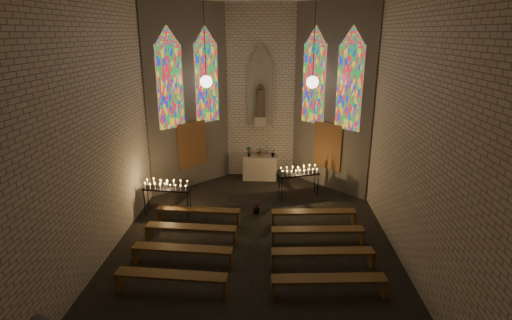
# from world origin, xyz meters

# --- Properties ---
(floor) EXTENTS (12.00, 12.00, 0.00)m
(floor) POSITION_xyz_m (0.00, 0.00, 0.00)
(floor) COLOR black
(floor) RESTS_ON ground
(room) EXTENTS (8.22, 12.43, 7.00)m
(room) POSITION_xyz_m (-0.00, 3.37, 3.72)
(room) COLOR beige
(room) RESTS_ON ground
(altar) EXTENTS (1.40, 0.60, 1.00)m
(altar) POSITION_xyz_m (0.00, 5.45, 0.50)
(altar) COLOR beige
(altar) RESTS_ON ground
(flower_vase_left) EXTENTS (0.24, 0.16, 0.44)m
(flower_vase_left) POSITION_xyz_m (-0.46, 5.37, 1.22)
(flower_vase_left) COLOR #4C723F
(flower_vase_left) RESTS_ON altar
(flower_vase_center) EXTENTS (0.41, 0.38, 0.38)m
(flower_vase_center) POSITION_xyz_m (-0.00, 5.54, 1.19)
(flower_vase_center) COLOR #4C723F
(flower_vase_center) RESTS_ON altar
(flower_vase_right) EXTENTS (0.24, 0.22, 0.35)m
(flower_vase_right) POSITION_xyz_m (0.55, 5.39, 1.18)
(flower_vase_right) COLOR #4C723F
(flower_vase_right) RESTS_ON altar
(aisle_flower_pot) EXTENTS (0.31, 0.31, 0.43)m
(aisle_flower_pot) POSITION_xyz_m (-0.01, 2.10, 0.21)
(aisle_flower_pot) COLOR #4C723F
(aisle_flower_pot) RESTS_ON ground
(votive_stand_left) EXTENTS (1.63, 0.54, 1.17)m
(votive_stand_left) POSITION_xyz_m (-3.00, 1.90, 1.01)
(votive_stand_left) COLOR black
(votive_stand_left) RESTS_ON ground
(votive_stand_right) EXTENTS (1.57, 0.83, 1.13)m
(votive_stand_right) POSITION_xyz_m (1.50, 3.60, 0.97)
(votive_stand_right) COLOR black
(votive_stand_right) RESTS_ON ground
(pew_left_0) EXTENTS (2.68, 0.55, 0.51)m
(pew_left_0) POSITION_xyz_m (-1.84, 1.28, 0.42)
(pew_left_0) COLOR brown
(pew_left_0) RESTS_ON ground
(pew_right_0) EXTENTS (2.68, 0.55, 0.51)m
(pew_right_0) POSITION_xyz_m (1.84, 1.28, 0.42)
(pew_right_0) COLOR brown
(pew_right_0) RESTS_ON ground
(pew_left_1) EXTENTS (2.68, 0.55, 0.51)m
(pew_left_1) POSITION_xyz_m (-1.84, 0.08, 0.42)
(pew_left_1) COLOR brown
(pew_left_1) RESTS_ON ground
(pew_right_1) EXTENTS (2.68, 0.55, 0.51)m
(pew_right_1) POSITION_xyz_m (1.84, 0.08, 0.42)
(pew_right_1) COLOR brown
(pew_right_1) RESTS_ON ground
(pew_left_2) EXTENTS (2.68, 0.55, 0.51)m
(pew_left_2) POSITION_xyz_m (-1.84, -1.12, 0.42)
(pew_left_2) COLOR brown
(pew_left_2) RESTS_ON ground
(pew_right_2) EXTENTS (2.68, 0.55, 0.51)m
(pew_right_2) POSITION_xyz_m (1.84, -1.12, 0.42)
(pew_right_2) COLOR brown
(pew_right_2) RESTS_ON ground
(pew_left_3) EXTENTS (2.68, 0.55, 0.51)m
(pew_left_3) POSITION_xyz_m (-1.84, -2.32, 0.42)
(pew_left_3) COLOR brown
(pew_left_3) RESTS_ON ground
(pew_right_3) EXTENTS (2.68, 0.55, 0.51)m
(pew_right_3) POSITION_xyz_m (1.84, -2.32, 0.42)
(pew_right_3) COLOR brown
(pew_right_3) RESTS_ON ground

